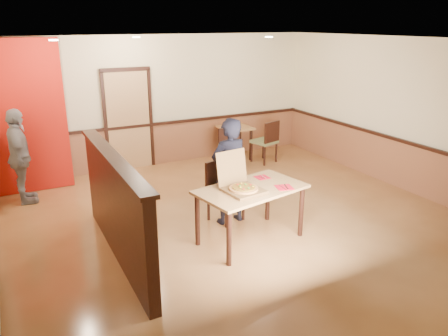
% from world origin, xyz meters
% --- Properties ---
extents(floor, '(7.00, 7.00, 0.00)m').
position_xyz_m(floor, '(0.00, 0.00, 0.00)').
color(floor, '#B47B46').
rests_on(floor, ground).
extents(ceiling, '(7.00, 7.00, 0.00)m').
position_xyz_m(ceiling, '(0.00, 0.00, 2.80)').
color(ceiling, black).
rests_on(ceiling, wall_back).
extents(wall_back, '(7.00, 0.00, 7.00)m').
position_xyz_m(wall_back, '(0.00, 3.50, 1.40)').
color(wall_back, '#F5EDC0').
rests_on(wall_back, floor).
extents(wall_right, '(0.00, 7.00, 7.00)m').
position_xyz_m(wall_right, '(3.50, 0.00, 1.40)').
color(wall_right, '#F5EDC0').
rests_on(wall_right, floor).
extents(wainscot_back, '(7.00, 0.04, 0.90)m').
position_xyz_m(wainscot_back, '(0.00, 3.47, 0.45)').
color(wainscot_back, brown).
rests_on(wainscot_back, floor).
extents(chair_rail_back, '(7.00, 0.06, 0.06)m').
position_xyz_m(chair_rail_back, '(0.00, 3.45, 0.92)').
color(chair_rail_back, black).
rests_on(chair_rail_back, wall_back).
extents(wainscot_right, '(0.04, 7.00, 0.90)m').
position_xyz_m(wainscot_right, '(3.47, 0.00, 0.45)').
color(wainscot_right, brown).
rests_on(wainscot_right, floor).
extents(chair_rail_right, '(0.06, 7.00, 0.06)m').
position_xyz_m(chair_rail_right, '(3.45, 0.00, 0.92)').
color(chair_rail_right, black).
rests_on(chair_rail_right, wall_right).
extents(back_door, '(0.90, 0.06, 2.10)m').
position_xyz_m(back_door, '(-0.80, 3.46, 1.05)').
color(back_door, tan).
rests_on(back_door, wall_back).
extents(booth_partition, '(0.20, 3.10, 1.44)m').
position_xyz_m(booth_partition, '(-2.00, -0.20, 0.74)').
color(booth_partition, black).
rests_on(booth_partition, floor).
extents(red_accent_panel, '(1.60, 0.20, 2.78)m').
position_xyz_m(red_accent_panel, '(-2.90, 3.00, 1.40)').
color(red_accent_panel, '#AF160C').
rests_on(red_accent_panel, floor).
extents(spot_a, '(0.14, 0.14, 0.02)m').
position_xyz_m(spot_a, '(-2.30, 1.80, 2.78)').
color(spot_a, '#FEE4B1').
rests_on(spot_a, ceiling).
extents(spot_b, '(0.14, 0.14, 0.02)m').
position_xyz_m(spot_b, '(-0.80, 2.50, 2.78)').
color(spot_b, '#FEE4B1').
rests_on(spot_b, ceiling).
extents(spot_c, '(0.14, 0.14, 0.02)m').
position_xyz_m(spot_c, '(1.40, 1.50, 2.78)').
color(spot_c, '#FEE4B1').
rests_on(spot_c, ceiling).
extents(main_table, '(1.67, 1.15, 0.82)m').
position_xyz_m(main_table, '(-0.18, -0.61, 0.71)').
color(main_table, tan).
rests_on(main_table, floor).
extents(diner_chair, '(0.61, 0.61, 0.97)m').
position_xyz_m(diner_chair, '(-0.20, 0.23, 0.53)').
color(diner_chair, olive).
rests_on(diner_chair, floor).
extents(side_chair_left, '(0.62, 0.62, 0.93)m').
position_xyz_m(side_chair_left, '(1.08, 2.44, 0.51)').
color(side_chair_left, olive).
rests_on(side_chair_left, floor).
extents(side_chair_right, '(0.59, 0.59, 0.97)m').
position_xyz_m(side_chair_right, '(2.03, 2.43, 0.53)').
color(side_chair_right, olive).
rests_on(side_chair_right, floor).
extents(side_table, '(0.71, 0.71, 0.75)m').
position_xyz_m(side_table, '(1.56, 3.05, 0.57)').
color(side_table, tan).
rests_on(side_table, floor).
extents(diner, '(0.64, 0.44, 1.69)m').
position_xyz_m(diner, '(-0.17, 0.08, 0.85)').
color(diner, black).
rests_on(diner, floor).
extents(passerby, '(0.43, 0.99, 1.68)m').
position_xyz_m(passerby, '(-3.00, 2.43, 0.84)').
color(passerby, gray).
rests_on(passerby, floor).
extents(pizza_box, '(0.56, 0.64, 0.52)m').
position_xyz_m(pizza_box, '(-0.36, -0.64, 0.88)').
color(pizza_box, brown).
rests_on(pizza_box, main_table).
extents(pizza, '(0.53, 0.53, 0.03)m').
position_xyz_m(pizza, '(-0.35, -0.69, 0.87)').
color(pizza, '#CA8C49').
rests_on(pizza, pizza_box).
extents(napkin_near, '(0.28, 0.28, 0.01)m').
position_xyz_m(napkin_near, '(0.24, -0.81, 0.82)').
color(napkin_near, red).
rests_on(napkin_near, main_table).
extents(napkin_far, '(0.20, 0.20, 0.01)m').
position_xyz_m(napkin_far, '(0.19, -0.32, 0.82)').
color(napkin_far, red).
rests_on(napkin_far, main_table).
extents(condiment, '(0.05, 0.05, 0.13)m').
position_xyz_m(condiment, '(1.46, 2.94, 0.82)').
color(condiment, brown).
rests_on(condiment, side_table).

